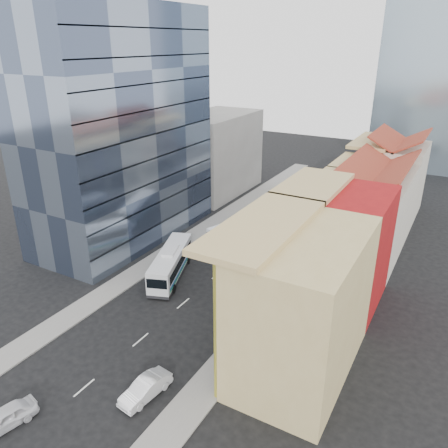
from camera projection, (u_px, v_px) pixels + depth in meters
The scene contains 15 objects.
ground at pixel (133, 346), 39.73m from camera, with size 200.00×200.00×0.00m, color black.
sidewalk_right at pixel (305, 267), 53.49m from camera, with size 3.00×90.00×0.15m, color slate.
sidewalk_left at pixel (190, 238), 61.21m from camera, with size 3.00×90.00×0.15m, color slate.
shophouse_tan at pixel (303, 305), 35.06m from camera, with size 8.00×14.00×12.00m, color tan.
shophouse_red at pixel (344, 248), 44.68m from camera, with size 8.00×10.00×12.00m, color maroon.
shophouse_cream_near at pixel (364, 226), 52.69m from camera, with size 8.00×9.00×10.00m, color beige.
shophouse_cream_mid at pixel (380, 204), 59.91m from camera, with size 8.00×9.00×10.00m, color beige.
shophouse_cream_far at pixel (394, 180), 68.14m from camera, with size 8.00×12.00×11.00m, color beige.
office_tower at pixel (119, 129), 56.87m from camera, with size 12.00×26.00×30.00m, color #3B475E.
office_block_far at pixel (216, 154), 77.97m from camera, with size 10.00×18.00×14.00m, color gray.
bus_left_near at pixel (171, 263), 50.85m from camera, with size 2.58×11.00×3.53m, color silver, non-canonical shape.
bus_left_far at pixel (240, 230), 59.94m from camera, with size 2.38×10.14×3.25m, color white, non-canonical shape.
bus_right at pixel (277, 257), 52.71m from camera, with size 2.28×9.73×3.12m, color white, non-canonical shape.
sedan_left at pixel (5, 418), 31.19m from camera, with size 1.80×4.46×1.52m, color silver.
sedan_right at pixel (146, 388), 33.82m from camera, with size 1.59×4.56×1.51m, color silver.
Camera 1 is at (23.10, -24.06, 25.64)m, focal length 35.00 mm.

